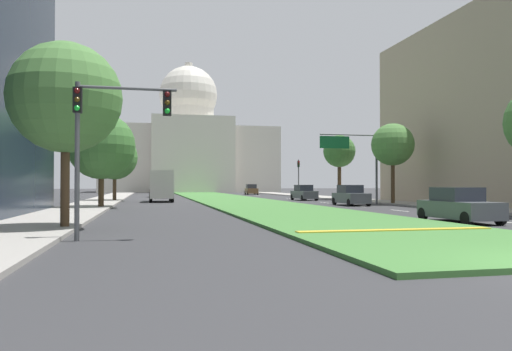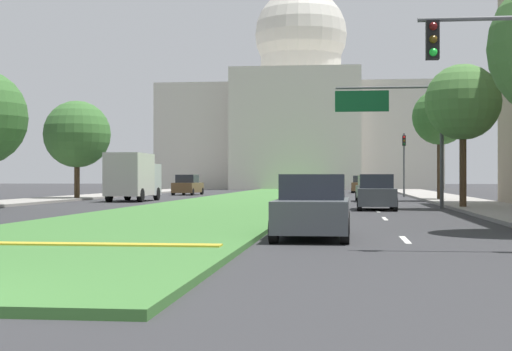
{
  "view_description": "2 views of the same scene",
  "coord_description": "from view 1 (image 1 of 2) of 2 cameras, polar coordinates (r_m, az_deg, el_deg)",
  "views": [
    {
      "loc": [
        -8.95,
        -8.6,
        1.87
      ],
      "look_at": [
        2.78,
        44.6,
        2.79
      ],
      "focal_mm": 34.13,
      "sensor_mm": 36.0,
      "label": 1
    },
    {
      "loc": [
        6.46,
        -8.44,
        1.61
      ],
      "look_at": [
        -0.35,
        50.76,
        1.75
      ],
      "focal_mm": 54.43,
      "sensor_mm": 36.0,
      "label": 2
    }
  ],
  "objects": [
    {
      "name": "ground_plane",
      "position": [
        61.94,
        -4.13,
        -2.7
      ],
      "size": [
        260.0,
        260.0,
        0.0
      ],
      "primitive_type": "plane",
      "color": "#333335"
    },
    {
      "name": "grass_median",
      "position": [
        56.74,
        -3.36,
        -2.79
      ],
      "size": [
        8.54,
        94.79,
        0.14
      ],
      "primitive_type": "cube",
      "color": "#427A38",
      "rests_on": "ground_plane"
    },
    {
      "name": "median_curb_nose",
      "position": [
        18.82,
        16.12,
        -6.14
      ],
      "size": [
        7.68,
        0.5,
        0.04
      ],
      "primitive_type": "cube",
      "color": "gold",
      "rests_on": "grass_median"
    },
    {
      "name": "lane_dashes_right",
      "position": [
        52.05,
        6.59,
        -3.02
      ],
      "size": [
        0.16,
        59.11,
        0.01
      ],
      "color": "silver",
      "rests_on": "ground_plane"
    },
    {
      "name": "sidewalk_left",
      "position": [
        50.99,
        -17.84,
        -2.94
      ],
      "size": [
        4.0,
        94.79,
        0.15
      ],
      "primitive_type": "cube",
      "color": "#9E9991",
      "rests_on": "ground_plane"
    },
    {
      "name": "sidewalk_right",
      "position": [
        55.6,
        11.67,
        -2.8
      ],
      "size": [
        4.0,
        94.79,
        0.15
      ],
      "primitive_type": "cube",
      "color": "#9E9991",
      "rests_on": "ground_plane"
    },
    {
      "name": "capitol_building",
      "position": [
        113.73,
        -7.9,
        3.16
      ],
      "size": [
        38.76,
        25.93,
        30.14
      ],
      "color": "beige",
      "rests_on": "ground_plane"
    },
    {
      "name": "traffic_light_near_left",
      "position": [
        16.86,
        -17.35,
        5.64
      ],
      "size": [
        3.34,
        0.35,
        5.2
      ],
      "color": "#515456",
      "rests_on": "ground_plane"
    },
    {
      "name": "traffic_light_far_right",
      "position": [
        67.35,
        5.01,
        0.26
      ],
      "size": [
        0.28,
        0.35,
        5.2
      ],
      "color": "#515456",
      "rests_on": "ground_plane"
    },
    {
      "name": "overhead_guide_sign",
      "position": [
        45.05,
        11.56,
        2.59
      ],
      "size": [
        5.6,
        0.2,
        6.5
      ],
      "color": "#515456",
      "rests_on": "ground_plane"
    },
    {
      "name": "street_tree_left_near",
      "position": [
        21.32,
        -21.42,
        8.44
      ],
      "size": [
        4.48,
        4.48,
        7.59
      ],
      "color": "#4C3823",
      "rests_on": "ground_plane"
    },
    {
      "name": "street_tree_left_mid",
      "position": [
        38.81,
        -17.68,
        3.3
      ],
      "size": [
        5.07,
        5.07,
        7.27
      ],
      "color": "#4C3823",
      "rests_on": "ground_plane"
    },
    {
      "name": "street_tree_right_mid",
      "position": [
        45.14,
        15.72,
        3.48
      ],
      "size": [
        3.78,
        3.78,
        7.26
      ],
      "color": "#4C3823",
      "rests_on": "ground_plane"
    },
    {
      "name": "street_tree_left_far",
      "position": [
        53.69,
        -16.23,
        2.06
      ],
      "size": [
        4.76,
        4.76,
        7.07
      ],
      "color": "#4C3823",
      "rests_on": "ground_plane"
    },
    {
      "name": "street_tree_right_far",
      "position": [
        57.82,
        9.74,
        2.77
      ],
      "size": [
        3.76,
        3.76,
        7.56
      ],
      "color": "#4C3823",
      "rests_on": "ground_plane"
    },
    {
      "name": "sedan_lead_stopped",
      "position": [
        25.38,
        22.64,
        -3.32
      ],
      "size": [
        1.98,
        4.43,
        1.69
      ],
      "color": "#4C5156",
      "rests_on": "ground_plane"
    },
    {
      "name": "sedan_midblock",
      "position": [
        42.59,
        11.03,
        -2.36
      ],
      "size": [
        1.95,
        4.31,
        1.76
      ],
      "color": "#4C5156",
      "rests_on": "ground_plane"
    },
    {
      "name": "sedan_distant",
      "position": [
        55.14,
        5.64,
        -2.06
      ],
      "size": [
        1.97,
        4.44,
        1.74
      ],
      "color": "#4C5156",
      "rests_on": "ground_plane"
    },
    {
      "name": "sedan_far_horizon",
      "position": [
        69.74,
        -11.51,
        -1.78
      ],
      "size": [
        2.17,
        4.71,
        1.85
      ],
      "color": "brown",
      "rests_on": "ground_plane"
    },
    {
      "name": "sedan_very_far",
      "position": [
        82.98,
        -0.55,
        -1.69
      ],
      "size": [
        2.14,
        4.24,
        1.78
      ],
      "color": "brown",
      "rests_on": "ground_plane"
    },
    {
      "name": "box_truck_delivery",
      "position": [
        51.0,
        -11.05,
        -1.17
      ],
      "size": [
        2.4,
        6.4,
        3.2
      ],
      "color": "#BCBCC1",
      "rests_on": "ground_plane"
    }
  ]
}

